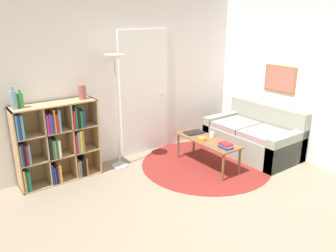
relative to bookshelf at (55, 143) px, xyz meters
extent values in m
plane|color=gray|center=(1.34, -2.43, -0.57)|extent=(14.00, 14.00, 0.00)
cube|color=silver|center=(1.34, 0.21, 0.73)|extent=(7.36, 0.05, 2.60)
cube|color=white|center=(1.62, 0.17, 0.47)|extent=(0.94, 0.02, 2.09)
sphere|color=tan|center=(1.95, 0.15, 0.43)|extent=(0.04, 0.04, 0.04)
cube|color=silver|center=(3.54, -1.12, 0.73)|extent=(0.05, 5.62, 2.60)
cube|color=olive|center=(3.51, -1.13, 0.70)|extent=(0.02, 0.60, 0.45)
cube|color=#C66656|center=(3.50, -1.13, 0.70)|extent=(0.01, 0.54, 0.39)
cylinder|color=maroon|center=(2.11, -0.87, -0.57)|extent=(2.08, 2.08, 0.01)
cube|color=tan|center=(-0.53, 0.00, 0.00)|extent=(0.02, 0.34, 1.15)
cube|color=tan|center=(0.60, 0.00, 0.00)|extent=(0.02, 0.34, 1.15)
cube|color=tan|center=(0.04, 0.00, 0.57)|extent=(1.15, 0.34, 0.02)
cube|color=tan|center=(0.04, 0.00, -0.57)|extent=(1.15, 0.34, 0.02)
cube|color=tan|center=(0.04, 0.16, 0.00)|extent=(1.15, 0.02, 1.15)
cube|color=tan|center=(-0.15, 0.00, 0.00)|extent=(0.02, 0.32, 1.12)
cube|color=tan|center=(0.22, 0.00, 0.00)|extent=(0.02, 0.32, 1.12)
cube|color=tan|center=(0.04, 0.00, -0.18)|extent=(1.11, 0.32, 0.02)
cube|color=tan|center=(0.04, 0.00, 0.19)|extent=(1.11, 0.32, 0.02)
cube|color=gold|center=(-0.50, -0.05, -0.40)|extent=(0.02, 0.24, 0.31)
cube|color=navy|center=(-0.47, -0.04, -0.41)|extent=(0.02, 0.25, 0.29)
cube|color=#196B38|center=(-0.44, -0.05, -0.41)|extent=(0.03, 0.24, 0.29)
cube|color=navy|center=(-0.12, -0.06, -0.41)|extent=(0.02, 0.22, 0.30)
cube|color=navy|center=(-0.09, -0.06, -0.43)|extent=(0.02, 0.22, 0.25)
cube|color=black|center=(-0.07, -0.03, -0.42)|extent=(0.02, 0.27, 0.27)
cube|color=#7F287A|center=(-0.04, -0.06, -0.42)|extent=(0.02, 0.21, 0.26)
cube|color=gold|center=(-0.02, -0.07, -0.42)|extent=(0.03, 0.20, 0.27)
cube|color=olive|center=(0.25, -0.05, -0.43)|extent=(0.02, 0.23, 0.25)
cube|color=olive|center=(0.28, -0.03, -0.43)|extent=(0.02, 0.27, 0.25)
cube|color=black|center=(0.31, -0.06, -0.43)|extent=(0.03, 0.22, 0.26)
cube|color=black|center=(0.35, -0.06, -0.40)|extent=(0.03, 0.21, 0.32)
cube|color=orange|center=(0.38, -0.05, -0.42)|extent=(0.02, 0.24, 0.27)
cube|color=olive|center=(-0.50, -0.06, -0.03)|extent=(0.02, 0.21, 0.29)
cube|color=navy|center=(-0.47, -0.03, -0.02)|extent=(0.02, 0.27, 0.31)
cube|color=black|center=(-0.45, -0.05, -0.03)|extent=(0.02, 0.24, 0.29)
cube|color=#B21E23|center=(-0.42, -0.04, -0.04)|extent=(0.03, 0.25, 0.28)
cube|color=teal|center=(-0.39, -0.05, -0.03)|extent=(0.02, 0.24, 0.29)
cube|color=black|center=(-0.11, -0.03, -0.02)|extent=(0.03, 0.27, 0.31)
cube|color=#196B38|center=(-0.08, -0.04, -0.04)|extent=(0.03, 0.26, 0.27)
cube|color=olive|center=(-0.05, -0.04, -0.05)|extent=(0.03, 0.26, 0.26)
cube|color=#196B38|center=(-0.02, -0.05, -0.03)|extent=(0.02, 0.23, 0.28)
cube|color=silver|center=(0.01, -0.05, -0.05)|extent=(0.03, 0.24, 0.26)
cube|color=#B21E23|center=(0.26, -0.05, -0.04)|extent=(0.03, 0.24, 0.28)
cube|color=teal|center=(0.29, -0.06, -0.02)|extent=(0.03, 0.22, 0.31)
cube|color=gold|center=(0.32, -0.07, -0.01)|extent=(0.03, 0.19, 0.33)
cube|color=olive|center=(0.35, -0.04, -0.01)|extent=(0.02, 0.25, 0.33)
cube|color=teal|center=(-0.50, -0.04, 0.36)|extent=(0.03, 0.25, 0.33)
cube|color=navy|center=(-0.47, -0.04, 0.36)|extent=(0.03, 0.25, 0.33)
cube|color=teal|center=(-0.43, -0.05, 0.36)|extent=(0.03, 0.23, 0.32)
cube|color=#7F287A|center=(-0.11, -0.06, 0.33)|extent=(0.03, 0.22, 0.27)
cube|color=#7F287A|center=(-0.08, -0.05, 0.34)|extent=(0.03, 0.23, 0.28)
cube|color=navy|center=(-0.05, -0.06, 0.33)|extent=(0.03, 0.22, 0.27)
cube|color=orange|center=(-0.02, -0.06, 0.36)|extent=(0.02, 0.22, 0.32)
cube|color=#B21E23|center=(0.02, -0.03, 0.33)|extent=(0.03, 0.27, 0.27)
cube|color=teal|center=(0.05, -0.06, 0.35)|extent=(0.03, 0.22, 0.31)
cube|color=#B21E23|center=(0.25, -0.04, 0.33)|extent=(0.03, 0.25, 0.27)
cube|color=#196B38|center=(0.28, -0.07, 0.35)|extent=(0.02, 0.19, 0.31)
cube|color=black|center=(0.32, -0.06, 0.34)|extent=(0.03, 0.23, 0.29)
cube|color=#196B38|center=(0.36, -0.05, 0.32)|extent=(0.03, 0.23, 0.25)
cube|color=navy|center=(0.39, -0.05, 0.32)|extent=(0.02, 0.23, 0.26)
cylinder|color=#B7B7BC|center=(0.94, -0.11, -0.57)|extent=(0.25, 0.25, 0.01)
cylinder|color=#B7B7BC|center=(0.94, -0.11, 0.31)|extent=(0.02, 0.02, 1.66)
cone|color=white|center=(0.94, -0.11, 1.14)|extent=(0.30, 0.30, 0.10)
cube|color=gray|center=(3.05, -1.00, -0.37)|extent=(0.89, 1.55, 0.41)
cube|color=gray|center=(3.42, -1.00, -0.16)|extent=(0.16, 1.55, 0.83)
cube|color=gray|center=(3.05, -1.70, -0.30)|extent=(0.89, 0.16, 0.55)
cube|color=gray|center=(3.05, -0.30, -0.30)|extent=(0.89, 0.16, 0.55)
cube|color=#A18986|center=(2.97, -1.31, -0.11)|extent=(0.69, 0.60, 0.10)
cube|color=#A18986|center=(2.97, -0.69, -0.11)|extent=(0.69, 0.60, 0.10)
cube|color=brown|center=(2.08, -0.93, -0.14)|extent=(0.42, 1.13, 0.02)
cylinder|color=brown|center=(1.90, -1.45, -0.36)|extent=(0.04, 0.04, 0.43)
cylinder|color=brown|center=(1.90, -0.40, -0.36)|extent=(0.04, 0.04, 0.43)
cylinder|color=brown|center=(2.25, -1.45, -0.36)|extent=(0.04, 0.04, 0.43)
cylinder|color=brown|center=(2.25, -0.40, -0.36)|extent=(0.04, 0.04, 0.43)
cube|color=black|center=(2.11, -0.57, -0.12)|extent=(0.33, 0.24, 0.02)
cylinder|color=orange|center=(1.98, -0.90, -0.10)|extent=(0.13, 0.13, 0.05)
cube|color=navy|center=(2.05, -1.35, -0.11)|extent=(0.14, 0.19, 0.03)
cube|color=silver|center=(2.06, -1.34, -0.09)|extent=(0.14, 0.19, 0.02)
cube|color=#B21E23|center=(2.05, -1.34, -0.06)|extent=(0.14, 0.19, 0.02)
cylinder|color=white|center=(2.20, -0.89, -0.08)|extent=(0.07, 0.07, 0.09)
cylinder|color=#6B93A3|center=(-0.46, -0.01, 0.69)|extent=(0.08, 0.08, 0.23)
cylinder|color=#6B93A3|center=(-0.46, -0.01, 0.84)|extent=(0.03, 0.03, 0.06)
cylinder|color=#2D8438|center=(-0.38, 0.00, 0.67)|extent=(0.07, 0.07, 0.19)
cylinder|color=#2D8438|center=(-0.38, 0.00, 0.79)|extent=(0.03, 0.03, 0.05)
cylinder|color=#934C47|center=(0.46, 0.00, 0.68)|extent=(0.11, 0.11, 0.21)
camera|label=1|loc=(-1.27, -4.43, 1.68)|focal=35.00mm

